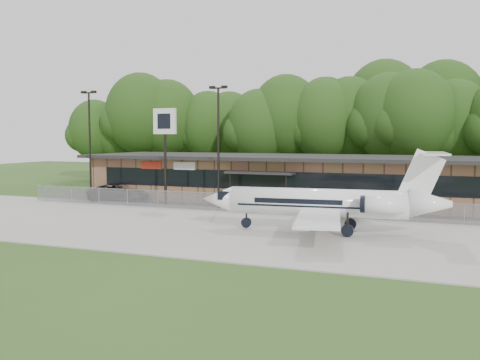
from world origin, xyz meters
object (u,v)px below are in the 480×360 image
at_px(business_jet, 326,204).
at_px(suv, 120,192).
at_px(pole_sign, 165,131).
at_px(terminal, 300,178).

relative_size(business_jet, suv, 2.68).
bearing_deg(pole_sign, suv, 170.88).
height_order(terminal, business_jet, business_jet).
bearing_deg(terminal, business_jet, -68.88).
height_order(business_jet, pole_sign, pole_sign).
xyz_separation_m(business_jet, pole_sign, (-16.18, 8.21, 4.62)).
bearing_deg(suv, pole_sign, -113.15).
bearing_deg(business_jet, terminal, 105.24).
bearing_deg(business_jet, suv, 150.73).
distance_m(terminal, pole_sign, 13.22).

